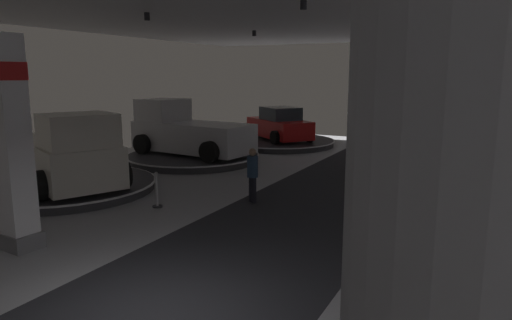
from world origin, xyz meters
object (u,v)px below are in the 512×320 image
at_px(brand_sign_pylon, 5,141).
at_px(display_platform_deep_left, 279,142).
at_px(visitor_walking_near, 253,172).
at_px(display_platform_far_left, 193,157).
at_px(pickup_truck_far_left, 187,132).
at_px(pickup_truck_mid_left, 66,155).
at_px(display_car_deep_left, 279,125).
at_px(display_platform_mid_left, 66,186).

relative_size(brand_sign_pylon, display_platform_deep_left, 0.77).
height_order(display_platform_deep_left, visitor_walking_near, visitor_walking_near).
relative_size(display_platform_far_left, visitor_walking_near, 3.57).
height_order(pickup_truck_far_left, pickup_truck_mid_left, pickup_truck_far_left).
distance_m(display_platform_deep_left, display_platform_far_left, 5.95).
distance_m(brand_sign_pylon, visitor_walking_near, 6.36).
bearing_deg(pickup_truck_mid_left, visitor_walking_near, 17.11).
bearing_deg(brand_sign_pylon, visitor_walking_near, 61.54).
relative_size(display_platform_far_left, pickup_truck_far_left, 1.03).
height_order(display_car_deep_left, display_platform_mid_left, display_car_deep_left).
xyz_separation_m(display_platform_deep_left, pickup_truck_far_left, (-1.72, -5.75, 1.07)).
bearing_deg(brand_sign_pylon, display_platform_far_left, 103.25).
relative_size(display_platform_mid_left, visitor_walking_near, 3.57).
height_order(display_car_deep_left, pickup_truck_mid_left, pickup_truck_mid_left).
xyz_separation_m(brand_sign_pylon, display_platform_deep_left, (-0.96, 15.81, -2.14)).
distance_m(pickup_truck_far_left, visitor_walking_near, 7.29).
distance_m(display_platform_mid_left, pickup_truck_mid_left, 1.11).
distance_m(pickup_truck_far_left, pickup_truck_mid_left, 6.34).
relative_size(display_car_deep_left, display_platform_mid_left, 0.78).
bearing_deg(display_car_deep_left, brand_sign_pylon, -86.60).
bearing_deg(visitor_walking_near, display_platform_mid_left, -164.87).
xyz_separation_m(brand_sign_pylon, display_car_deep_left, (-0.94, 15.79, -1.24)).
height_order(display_platform_deep_left, display_platform_mid_left, display_platform_deep_left).
height_order(brand_sign_pylon, display_platform_far_left, brand_sign_pylon).
bearing_deg(display_car_deep_left, display_platform_mid_left, -99.65).
height_order(brand_sign_pylon, display_platform_deep_left, brand_sign_pylon).
relative_size(display_car_deep_left, display_platform_far_left, 0.78).
height_order(brand_sign_pylon, display_car_deep_left, brand_sign_pylon).
bearing_deg(display_platform_deep_left, display_platform_far_left, -103.58).
bearing_deg(brand_sign_pylon, pickup_truck_far_left, 104.92).
bearing_deg(display_car_deep_left, display_platform_deep_left, 142.97).
distance_m(brand_sign_pylon, pickup_truck_far_left, 10.47).
xyz_separation_m(pickup_truck_far_left, pickup_truck_mid_left, (0.00, -6.34, -0.02)).
bearing_deg(brand_sign_pylon, display_platform_mid_left, 127.62).
bearing_deg(display_platform_mid_left, display_platform_deep_left, 80.48).
relative_size(display_platform_mid_left, pickup_truck_mid_left, 1.00).
xyz_separation_m(brand_sign_pylon, pickup_truck_far_left, (-2.68, 10.06, -1.07)).
distance_m(display_platform_deep_left, visitor_walking_near, 11.10).
bearing_deg(display_car_deep_left, display_platform_far_left, -103.85).
distance_m(display_platform_deep_left, display_platform_mid_left, 12.13).
distance_m(display_platform_deep_left, pickup_truck_far_left, 6.10).
bearing_deg(display_platform_far_left, pickup_truck_mid_left, -92.86).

